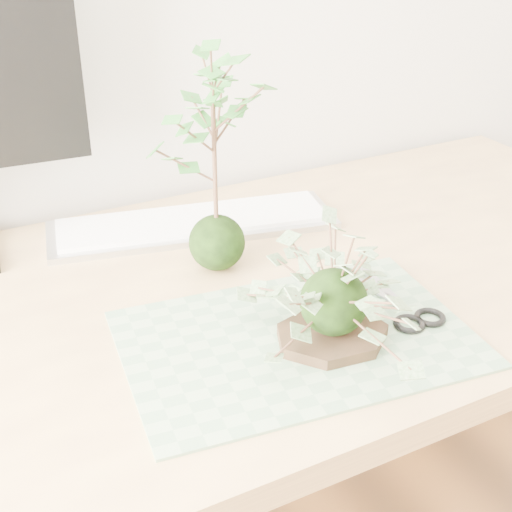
# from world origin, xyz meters

# --- Properties ---
(desk) EXTENTS (1.60, 0.70, 0.74)m
(desk) POSITION_xyz_m (0.01, 1.23, 0.65)
(desk) COLOR tan
(desk) RESTS_ON ground_plane
(cutting_mat) EXTENTS (0.47, 0.34, 0.00)m
(cutting_mat) POSITION_xyz_m (0.03, 1.08, 0.74)
(cutting_mat) COLOR #648D67
(cutting_mat) RESTS_ON desk
(stone_dish) EXTENTS (0.17, 0.17, 0.01)m
(stone_dish) POSITION_xyz_m (0.06, 1.05, 0.75)
(stone_dish) COLOR black
(stone_dish) RESTS_ON cutting_mat
(ivy_kokedama) EXTENTS (0.31, 0.31, 0.17)m
(ivy_kokedama) POSITION_xyz_m (0.06, 1.05, 0.84)
(ivy_kokedama) COLOR black
(ivy_kokedama) RESTS_ON stone_dish
(maple_kokedama) EXTENTS (0.22, 0.22, 0.35)m
(maple_kokedama) POSITION_xyz_m (0.02, 1.30, 0.99)
(maple_kokedama) COLOR black
(maple_kokedama) RESTS_ON desk
(keyboard) EXTENTS (0.50, 0.24, 0.02)m
(keyboard) POSITION_xyz_m (0.04, 1.44, 0.75)
(keyboard) COLOR #B3B3B3
(keyboard) RESTS_ON desk
(scissors) EXTENTS (0.08, 0.17, 0.01)m
(scissors) POSITION_xyz_m (0.19, 1.05, 0.75)
(scissors) COLOR #96959F
(scissors) RESTS_ON cutting_mat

